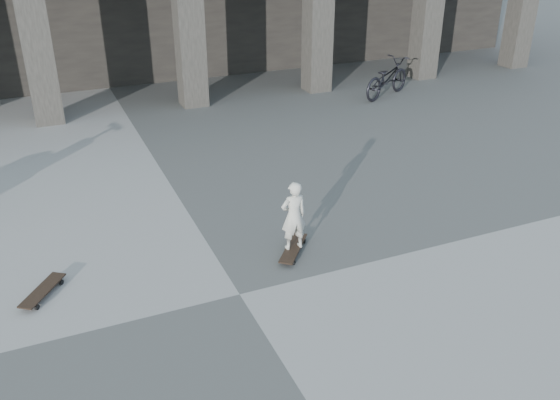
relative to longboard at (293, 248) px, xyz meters
name	(u,v)px	position (x,y,z in m)	size (l,w,h in m)	color
ground	(240,294)	(-1.10, -0.69, -0.07)	(90.00, 90.00, 0.00)	#464644
longboard	(293,248)	(0.00, 0.00, 0.00)	(0.74, 0.84, 0.09)	black
skateboard_spare	(43,291)	(-3.50, 0.31, 0.00)	(0.65, 0.79, 0.10)	black
child	(294,216)	(0.00, 0.00, 0.55)	(0.39, 0.25, 1.06)	beige
bicycle	(387,78)	(5.71, 6.47, 0.44)	(0.67, 1.93, 1.02)	black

